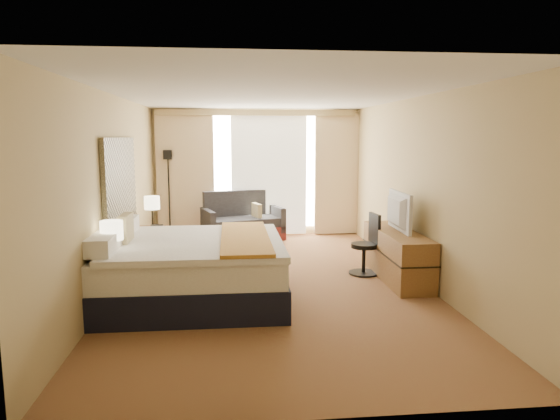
{
  "coord_description": "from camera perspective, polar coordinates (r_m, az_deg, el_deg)",
  "views": [
    {
      "loc": [
        -0.56,
        -6.82,
        2.04
      ],
      "look_at": [
        0.17,
        0.4,
        0.97
      ],
      "focal_mm": 32.0,
      "sensor_mm": 36.0,
      "label": 1
    }
  ],
  "objects": [
    {
      "name": "floor",
      "position": [
        7.14,
        -1.05,
        -8.23
      ],
      "size": [
        4.2,
        7.0,
        0.02
      ],
      "primitive_type": "cube",
      "color": "#501716",
      "rests_on": "ground"
    },
    {
      "name": "ceiling",
      "position": [
        6.87,
        -1.11,
        13.04
      ],
      "size": [
        4.2,
        7.0,
        0.02
      ],
      "primitive_type": "cube",
      "color": "silver",
      "rests_on": "wall_back"
    },
    {
      "name": "wall_back",
      "position": [
        10.37,
        -2.68,
        4.26
      ],
      "size": [
        4.2,
        0.02,
        2.6
      ],
      "primitive_type": "cube",
      "color": "tan",
      "rests_on": "ground"
    },
    {
      "name": "wall_front",
      "position": [
        3.45,
        3.74,
        -4.04
      ],
      "size": [
        4.2,
        0.02,
        2.6
      ],
      "primitive_type": "cube",
      "color": "tan",
      "rests_on": "ground"
    },
    {
      "name": "wall_left",
      "position": [
        7.03,
        -18.4,
        1.9
      ],
      "size": [
        0.02,
        7.0,
        2.6
      ],
      "primitive_type": "cube",
      "color": "tan",
      "rests_on": "ground"
    },
    {
      "name": "wall_right",
      "position": [
        7.36,
        15.45,
        2.29
      ],
      "size": [
        0.02,
        7.0,
        2.6
      ],
      "primitive_type": "cube",
      "color": "tan",
      "rests_on": "ground"
    },
    {
      "name": "headboard",
      "position": [
        7.22,
        -17.74,
        1.92
      ],
      "size": [
        0.06,
        1.85,
        1.5
      ],
      "primitive_type": "cube",
      "color": "black",
      "rests_on": "wall_left"
    },
    {
      "name": "nightstand_left",
      "position": [
        6.18,
        -17.96,
        -8.66
      ],
      "size": [
        0.45,
        0.52,
        0.55
      ],
      "primitive_type": "cube",
      "color": "olive",
      "rests_on": "floor"
    },
    {
      "name": "nightstand_right",
      "position": [
        8.56,
        -14.48,
        -3.8
      ],
      "size": [
        0.45,
        0.52,
        0.55
      ],
      "primitive_type": "cube",
      "color": "olive",
      "rests_on": "floor"
    },
    {
      "name": "media_dresser",
      "position": [
        7.43,
        13.22,
        -5.02
      ],
      "size": [
        0.5,
        1.8,
        0.7
      ],
      "primitive_type": "cube",
      "color": "olive",
      "rests_on": "floor"
    },
    {
      "name": "window",
      "position": [
        10.35,
        -1.28,
        4.38
      ],
      "size": [
        2.3,
        0.02,
        2.3
      ],
      "primitive_type": "cube",
      "color": "white",
      "rests_on": "wall_back"
    },
    {
      "name": "curtains",
      "position": [
        10.25,
        -2.67,
        4.82
      ],
      "size": [
        4.12,
        0.19,
        2.56
      ],
      "color": "beige",
      "rests_on": "floor"
    },
    {
      "name": "bed",
      "position": [
        6.41,
        -10.14,
        -6.57
      ],
      "size": [
        2.27,
        2.07,
        1.1
      ],
      "color": "black",
      "rests_on": "floor"
    },
    {
      "name": "loveseat",
      "position": [
        10.02,
        -4.32,
        -1.56
      ],
      "size": [
        1.7,
        1.23,
        0.96
      ],
      "rotation": [
        0.0,
        0.0,
        0.29
      ],
      "color": "maroon",
      "rests_on": "floor"
    },
    {
      "name": "floor_lamp",
      "position": [
        10.23,
        -12.63,
        3.79
      ],
      "size": [
        0.23,
        0.23,
        1.78
      ],
      "color": "black",
      "rests_on": "floor"
    },
    {
      "name": "desk_chair",
      "position": [
        7.58,
        9.92,
        -4.22
      ],
      "size": [
        0.44,
        0.44,
        0.91
      ],
      "rotation": [
        0.0,
        0.0,
        0.12
      ],
      "color": "black",
      "rests_on": "floor"
    },
    {
      "name": "lamp_left",
      "position": [
        6.02,
        -18.69,
        -2.34
      ],
      "size": [
        0.26,
        0.26,
        0.54
      ],
      "color": "black",
      "rests_on": "nightstand_left"
    },
    {
      "name": "lamp_right",
      "position": [
        8.42,
        -14.42,
        0.73
      ],
      "size": [
        0.25,
        0.25,
        0.53
      ],
      "color": "black",
      "rests_on": "nightstand_right"
    },
    {
      "name": "tissue_box",
      "position": [
        6.24,
        -17.13,
        -5.33
      ],
      "size": [
        0.13,
        0.13,
        0.11
      ],
      "primitive_type": "cube",
      "rotation": [
        0.0,
        0.0,
        -0.12
      ],
      "color": "#819AC8",
      "rests_on": "nightstand_left"
    },
    {
      "name": "telephone",
      "position": [
        8.32,
        -13.89,
        -1.93
      ],
      "size": [
        0.21,
        0.17,
        0.08
      ],
      "primitive_type": "cube",
      "rotation": [
        0.0,
        0.0,
        0.11
      ],
      "color": "black",
      "rests_on": "nightstand_right"
    },
    {
      "name": "television",
      "position": [
        7.37,
        12.8,
        -0.12
      ],
      "size": [
        0.16,
        0.97,
        0.56
      ],
      "primitive_type": "imported",
      "rotation": [
        0.0,
        0.0,
        1.54
      ],
      "color": "black",
      "rests_on": "media_dresser"
    }
  ]
}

